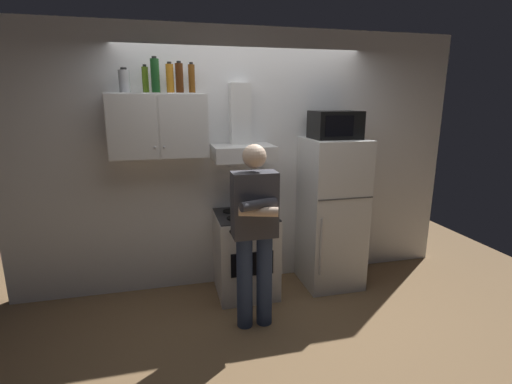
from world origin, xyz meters
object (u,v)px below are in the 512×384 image
at_px(person_standing, 255,231).
at_px(bottle_wine_green, 155,76).
at_px(upper_cabinet, 159,126).
at_px(bottle_beer_brown, 192,79).
at_px(refrigerator, 332,213).
at_px(bottle_olive_oil, 145,80).
at_px(microwave, 335,125).
at_px(cooking_pot, 261,211).
at_px(bottle_rum_dark, 179,78).
at_px(bottle_liquor_amber, 170,78).
at_px(bottle_canister_steel, 124,81).
at_px(range_hood, 242,140).
at_px(stove_oven, 246,254).

xyz_separation_m(person_standing, bottle_wine_green, (-0.75, 0.70, 1.30)).
distance_m(upper_cabinet, person_standing, 1.35).
bearing_deg(bottle_beer_brown, refrigerator, -6.53).
distance_m(refrigerator, bottle_olive_oil, 2.30).
height_order(person_standing, bottle_beer_brown, bottle_beer_brown).
bearing_deg(upper_cabinet, bottle_wine_green, -93.13).
xyz_separation_m(microwave, cooking_pot, (-0.82, -0.14, -0.82)).
height_order(upper_cabinet, bottle_rum_dark, bottle_rum_dark).
distance_m(refrigerator, bottle_liquor_amber, 2.13).
relative_size(refrigerator, bottle_beer_brown, 5.75).
bearing_deg(bottle_liquor_amber, bottle_beer_brown, 17.95).
height_order(upper_cabinet, person_standing, upper_cabinet).
relative_size(microwave, bottle_canister_steel, 2.23).
xyz_separation_m(microwave, bottle_canister_steel, (-2.02, 0.09, 0.41)).
relative_size(range_hood, cooking_pot, 2.66).
relative_size(stove_oven, bottle_canister_steel, 4.06).
relative_size(cooking_pot, bottle_beer_brown, 1.01).
relative_size(upper_cabinet, microwave, 1.88).
bearing_deg(upper_cabinet, person_standing, -44.26).
height_order(person_standing, bottle_liquor_amber, bottle_liquor_amber).
distance_m(upper_cabinet, bottle_olive_oil, 0.43).
bearing_deg(refrigerator, upper_cabinet, 175.93).
xyz_separation_m(bottle_olive_oil, bottle_rum_dark, (0.30, -0.05, 0.02)).
relative_size(refrigerator, bottle_canister_steel, 7.44).
bearing_deg(bottle_rum_dark, bottle_canister_steel, 179.15).
height_order(refrigerator, bottle_olive_oil, bottle_olive_oil).
xyz_separation_m(bottle_liquor_amber, bottle_wine_green, (-0.13, -0.01, 0.02)).
relative_size(bottle_liquor_amber, bottle_wine_green, 0.86).
distance_m(person_standing, cooking_pot, 0.52).
relative_size(upper_cabinet, bottle_rum_dark, 3.21).
bearing_deg(range_hood, bottle_liquor_amber, -177.59).
distance_m(person_standing, bottle_beer_brown, 1.55).
bearing_deg(bottle_beer_brown, bottle_liquor_amber, -162.05).
bearing_deg(bottle_olive_oil, range_hood, -1.63).
bearing_deg(refrigerator, bottle_canister_steel, 177.03).
bearing_deg(upper_cabinet, bottle_liquor_amber, -12.05).
bearing_deg(person_standing, stove_oven, 85.28).
bearing_deg(bottle_olive_oil, bottle_canister_steel, -165.48).
bearing_deg(cooking_pot, bottle_rum_dark, 163.14).
relative_size(upper_cabinet, bottle_olive_oil, 3.62).
height_order(bottle_canister_steel, bottle_wine_green, bottle_wine_green).
bearing_deg(range_hood, bottle_rum_dark, -177.26).
bearing_deg(refrigerator, bottle_olive_oil, 175.30).
distance_m(upper_cabinet, bottle_liquor_amber, 0.45).
relative_size(cooking_pot, bottle_olive_oil, 1.13).
bearing_deg(bottle_rum_dark, bottle_olive_oil, 169.99).
bearing_deg(bottle_liquor_amber, person_standing, -48.48).
bearing_deg(person_standing, refrigerator, 31.23).
height_order(bottle_olive_oil, bottle_wine_green, bottle_wine_green).
bearing_deg(range_hood, stove_oven, -90.00).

